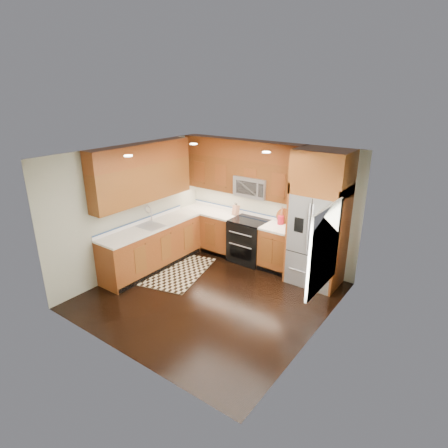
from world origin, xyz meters
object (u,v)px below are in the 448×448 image
Objects in this scene: refrigerator at (319,219)px; utensil_crock at (281,218)px; range at (249,241)px; knife_block at (236,210)px; rug at (179,271)px.

refrigerator is 6.89× the size of utensil_crock.
range is 0.36× the size of refrigerator.
knife_block is at bearing 174.91° from refrigerator.
refrigerator is at bearing -14.48° from utensil_crock.
range is at bearing -163.27° from utensil_crock.
range is 0.58× the size of rug.
refrigerator reaches higher than utensil_crock.
utensil_crock is (0.65, 0.19, 0.60)m from range.
range reaches higher than rug.
range is 0.74m from knife_block.
utensil_crock is at bearing 16.73° from range.
knife_block is at bearing 162.45° from range.
refrigerator is (1.55, -0.04, 0.83)m from range.
utensil_crock reaches higher than rug.
utensil_crock is (-0.90, 0.23, -0.23)m from refrigerator.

